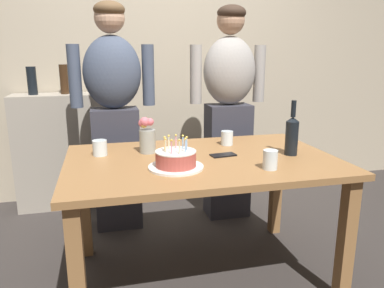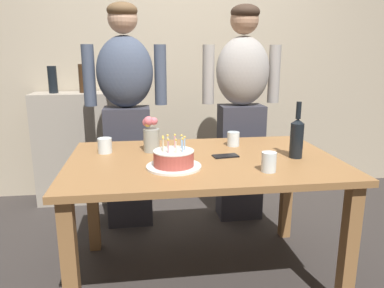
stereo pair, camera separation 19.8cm
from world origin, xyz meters
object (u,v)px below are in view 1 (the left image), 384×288
object	(u,v)px
water_glass_side	(227,138)
wine_bottle	(292,134)
person_woman_cardigan	(229,110)
water_glass_far	(270,160)
birthday_cake	(176,160)
flower_vase	(147,136)
cell_phone	(223,155)
person_man_bearded	(114,115)
water_glass_near	(100,148)

from	to	relation	value
water_glass_side	wine_bottle	size ratio (longest dim) A/B	0.28
water_glass_side	person_woman_cardigan	world-z (taller)	person_woman_cardigan
water_glass_side	wine_bottle	distance (m)	0.43
water_glass_far	birthday_cake	bearing A→B (deg)	164.69
flower_vase	person_woman_cardigan	xyz separation A→B (m)	(0.72, 0.62, 0.03)
person_woman_cardigan	flower_vase	bearing A→B (deg)	40.67
flower_vase	person_woman_cardigan	world-z (taller)	person_woman_cardigan
birthday_cake	wine_bottle	size ratio (longest dim) A/B	0.90
water_glass_far	person_woman_cardigan	size ratio (longest dim) A/B	0.06
person_woman_cardigan	cell_phone	bearing A→B (deg)	68.91
water_glass_far	person_man_bearded	size ratio (longest dim) A/B	0.06
wine_bottle	cell_phone	bearing A→B (deg)	169.65
wine_bottle	cell_phone	xyz separation A→B (m)	(-0.39, 0.07, -0.12)
wine_bottle	cell_phone	size ratio (longest dim) A/B	2.20
water_glass_far	cell_phone	size ratio (longest dim) A/B	0.69
wine_bottle	flower_vase	world-z (taller)	wine_bottle
water_glass_far	person_woman_cardigan	world-z (taller)	person_woman_cardigan
cell_phone	flower_vase	world-z (taller)	flower_vase
wine_bottle	person_woman_cardigan	size ratio (longest dim) A/B	0.19
water_glass_near	cell_phone	world-z (taller)	water_glass_near
water_glass_side	flower_vase	distance (m)	0.53
birthday_cake	water_glass_near	size ratio (longest dim) A/B	3.20
water_glass_far	cell_phone	bearing A→B (deg)	117.46
wine_bottle	cell_phone	world-z (taller)	wine_bottle
cell_phone	person_man_bearded	bearing A→B (deg)	118.45
cell_phone	flower_vase	xyz separation A→B (m)	(-0.42, 0.17, 0.10)
birthday_cake	person_man_bearded	xyz separation A→B (m)	(-0.27, 0.96, 0.09)
cell_phone	person_woman_cardigan	size ratio (longest dim) A/B	0.09
wine_bottle	cell_phone	distance (m)	0.41
water_glass_near	flower_vase	size ratio (longest dim) A/B	0.41
wine_bottle	flower_vase	size ratio (longest dim) A/B	1.47
water_glass_far	wine_bottle	distance (m)	0.33
birthday_cake	flower_vase	xyz separation A→B (m)	(-0.11, 0.34, 0.06)
flower_vase	person_man_bearded	distance (m)	0.64
water_glass_near	wine_bottle	size ratio (longest dim) A/B	0.28
water_glass_near	water_glass_far	world-z (taller)	water_glass_far
person_man_bearded	water_glass_far	bearing A→B (deg)	123.98
birthday_cake	person_woman_cardigan	bearing A→B (deg)	57.24
water_glass_near	flower_vase	distance (m)	0.28
water_glass_side	person_man_bearded	distance (m)	0.88
water_glass_near	person_woman_cardigan	distance (m)	1.17
birthday_cake	water_glass_side	distance (m)	0.58
person_man_bearded	birthday_cake	bearing A→B (deg)	105.61
water_glass_side	person_woman_cardigan	bearing A→B (deg)	70.01
birthday_cake	water_glass_far	xyz separation A→B (m)	(0.46, -0.13, 0.01)
water_glass_near	water_glass_side	size ratio (longest dim) A/B	0.99
water_glass_side	water_glass_near	bearing A→B (deg)	-175.56
water_glass_side	person_woman_cardigan	size ratio (longest dim) A/B	0.05
wine_bottle	person_man_bearded	bearing A→B (deg)	138.29
water_glass_far	cell_phone	xyz separation A→B (m)	(-0.15, 0.29, -0.05)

